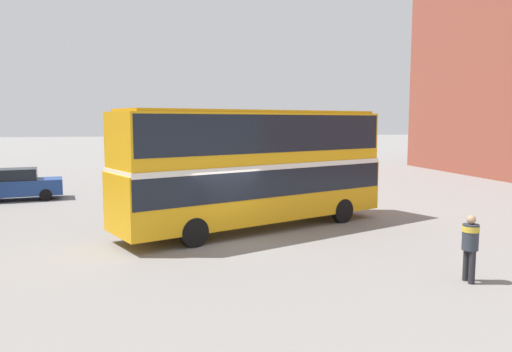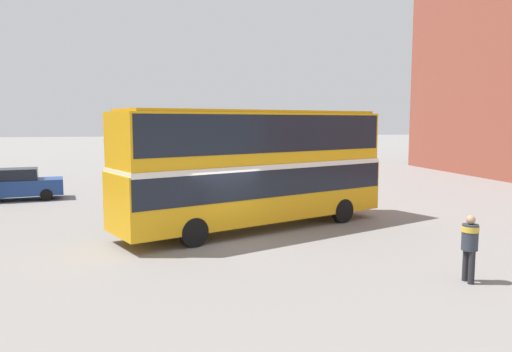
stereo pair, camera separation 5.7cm
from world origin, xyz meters
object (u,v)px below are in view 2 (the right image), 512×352
at_px(double_decker_bus, 256,162).
at_px(parked_car_kerb_far, 222,171).
at_px(pedestrian_foreground, 470,241).
at_px(parked_car_kerb_near, 17,184).

bearing_deg(double_decker_bus, parked_car_kerb_far, 64.12).
distance_m(pedestrian_foreground, parked_car_kerb_far, 22.21).
bearing_deg(parked_car_kerb_near, double_decker_bus, -50.69).
distance_m(parked_car_kerb_near, parked_car_kerb_far, 12.64).
xyz_separation_m(double_decker_bus, pedestrian_foreground, (4.08, -7.57, -1.54)).
distance_m(double_decker_bus, parked_car_kerb_far, 14.51).
distance_m(double_decker_bus, parked_car_kerb_near, 14.64).
bearing_deg(double_decker_bus, parked_car_kerb_near, 115.95).
height_order(double_decker_bus, parked_car_kerb_far, double_decker_bus).
height_order(parked_car_kerb_near, parked_car_kerb_far, parked_car_kerb_near).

